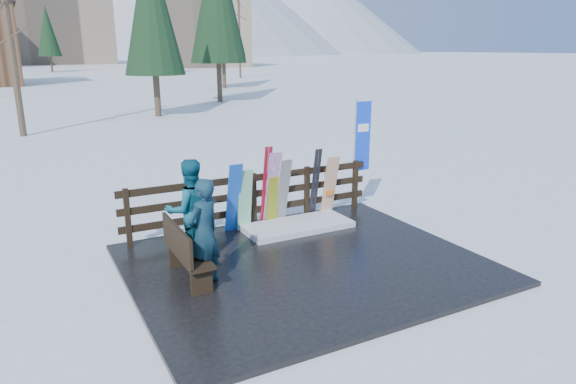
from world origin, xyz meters
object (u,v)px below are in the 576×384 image
snowboard_2 (273,193)px  snowboard_0 (234,198)px  snowboard_5 (330,186)px  person_back (190,210)px  person_front (204,233)px  bench (184,251)px  snowboard_1 (245,200)px  rental_flag (361,141)px  snowboard_3 (272,189)px  snowboard_4 (283,192)px

snowboard_2 → snowboard_0: bearing=180.0°
snowboard_5 → person_back: 3.61m
person_front → person_back: (0.12, 1.09, 0.04)m
bench → person_back: person_back is taller
snowboard_1 → person_front: person_front is taller
snowboard_2 → rental_flag: bearing=6.4°
snowboard_0 → rental_flag: bearing=4.7°
snowboard_3 → snowboard_5: (1.42, 0.00, -0.12)m
person_back → snowboard_0: bearing=-141.9°
snowboard_0 → rental_flag: (3.29, 0.27, 0.87)m
snowboard_4 → rental_flag: (2.17, 0.27, 0.88)m
snowboard_0 → person_back: 1.50m
snowboard_5 → rental_flag: bearing=15.2°
snowboard_0 → bench: bearing=-132.5°
snowboard_0 → snowboard_3: (0.88, 0.00, 0.08)m
bench → snowboard_0: 2.31m
rental_flag → snowboard_1: bearing=-174.9°
rental_flag → person_back: size_ratio=1.41×
snowboard_4 → snowboard_3: bearing=180.0°
snowboard_2 → snowboard_4: 0.23m
snowboard_4 → person_back: 2.49m
snowboard_4 → rental_flag: 2.36m
snowboard_3 → snowboard_1: bearing=-180.0°
snowboard_5 → snowboard_1: bearing=-180.0°
person_front → snowboard_4: bearing=-169.5°
snowboard_2 → snowboard_5: size_ratio=1.05×
snowboard_2 → person_front: 2.97m
snowboard_5 → person_front: 4.12m
rental_flag → snowboard_2: bearing=-173.6°
snowboard_5 → bench: bearing=-156.2°
snowboard_3 → snowboard_2: bearing=0.0°
person_back → snowboard_1: bearing=-147.0°
snowboard_0 → snowboard_1: snowboard_0 is taller
snowboard_0 → person_front: bearing=-123.3°
snowboard_2 → person_back: (-2.08, -0.91, 0.19)m
snowboard_0 → snowboard_2: 0.89m
person_front → snowboard_0: bearing=-152.1°
snowboard_0 → snowboard_2: size_ratio=1.02×
snowboard_2 → snowboard_4: (0.23, 0.00, -0.01)m
snowboard_1 → snowboard_2: bearing=0.0°
snowboard_4 → rental_flag: size_ratio=0.57×
bench → snowboard_4: snowboard_4 is taller
snowboard_2 → rental_flag: size_ratio=0.57×
snowboard_4 → rental_flag: rental_flag is taller
snowboard_4 → person_front: person_front is taller
bench → snowboard_3: (2.43, 1.70, 0.30)m
snowboard_3 → person_front: (-2.18, -1.99, 0.06)m
bench → snowboard_0: bearing=47.5°
snowboard_4 → snowboard_5: 1.18m
bench → snowboard_0: (1.56, 1.70, 0.22)m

